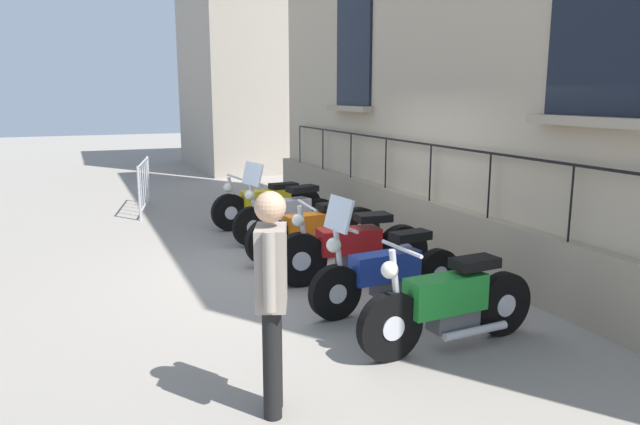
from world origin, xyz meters
The scene contains 10 objects.
ground_plane centered at (0.00, 0.00, 0.00)m, with size 60.00×60.00×0.00m, color gray.
motorcycle_yellow centered at (-0.34, -2.87, 0.41)m, with size 2.15×0.67×0.98m.
motorcycle_silver centered at (-0.27, -1.70, 0.45)m, with size 1.93×0.69×1.34m.
motorcycle_orange centered at (-0.32, -0.52, 0.42)m, with size 2.23×0.62×0.94m.
motorcycle_red centered at (-0.35, 0.65, 0.43)m, with size 2.11×0.74×1.05m.
motorcycle_blue centered at (-0.26, 1.74, 0.42)m, with size 2.00×0.54×1.34m.
motorcycle_green centered at (-0.30, 2.89, 0.43)m, with size 1.99×0.61×1.06m.
crowd_barrier centered at (1.57, -5.19, 0.56)m, with size 0.44×1.83×1.05m.
pedestrian_standing centered at (1.62, 3.38, 0.97)m, with size 0.34×0.50×1.72m.
distant_building centered at (-3.21, -12.11, 4.00)m, with size 4.73×5.39×8.00m.
Camera 1 is at (2.91, 7.39, 2.40)m, focal length 33.53 mm.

